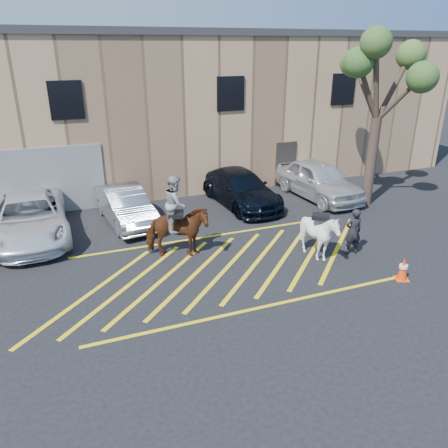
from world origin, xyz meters
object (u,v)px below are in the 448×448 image
object	(u,v)px
car_white_pickup	(29,218)
saddled_white	(319,235)
car_silver_sedan	(125,206)
car_blue_suv	(240,188)
handler	(353,232)
car_white_suv	(318,180)
traffic_cone	(403,269)
tree	(383,70)
mounted_bay	(177,225)

from	to	relation	value
car_white_pickup	saddled_white	bearing A→B (deg)	-32.04
car_silver_sedan	car_blue_suv	distance (m)	5.15
car_white_pickup	saddled_white	size ratio (longest dim) A/B	2.77
car_white_pickup	car_blue_suv	xyz separation A→B (m)	(8.64, 0.63, -0.04)
handler	saddled_white	xyz separation A→B (m)	(-1.28, 0.10, 0.04)
car_white_pickup	saddled_white	distance (m)	10.37
car_silver_sedan	handler	distance (m)	8.73
handler	car_silver_sedan	bearing A→B (deg)	-32.22
car_blue_suv	handler	world-z (taller)	handler
car_silver_sedan	saddled_white	distance (m)	7.73
car_white_suv	handler	size ratio (longest dim) A/B	3.10
traffic_cone	car_blue_suv	bearing A→B (deg)	103.26
handler	saddled_white	size ratio (longest dim) A/B	0.80
car_silver_sedan	saddled_white	bearing A→B (deg)	-52.91
saddled_white	traffic_cone	distance (m)	2.74
handler	tree	size ratio (longest dim) A/B	0.22
traffic_cone	car_white_pickup	bearing A→B (deg)	144.78
car_blue_suv	mounted_bay	bearing A→B (deg)	-138.85
car_white_suv	mounted_bay	xyz separation A→B (m)	(-7.75, -3.66, 0.28)
mounted_bay	car_silver_sedan	bearing A→B (deg)	106.67
mounted_bay	traffic_cone	xyz separation A→B (m)	(5.93, -3.98, -0.77)
car_white_pickup	tree	distance (m)	14.84
tree	mounted_bay	bearing A→B (deg)	-167.24
car_blue_suv	car_white_suv	xyz separation A→B (m)	(3.72, -0.43, 0.11)
car_white_pickup	traffic_cone	size ratio (longest dim) A/B	7.69
car_silver_sedan	handler	world-z (taller)	handler
car_white_pickup	car_silver_sedan	bearing A→B (deg)	2.23
car_silver_sedan	car_white_suv	xyz separation A→B (m)	(8.86, -0.03, 0.14)
car_white_pickup	car_blue_suv	world-z (taller)	car_white_pickup
car_blue_suv	handler	distance (m)	6.20
car_silver_sedan	car_white_suv	world-z (taller)	car_white_suv
car_white_suv	car_blue_suv	bearing A→B (deg)	169.27
car_silver_sedan	tree	distance (m)	11.67
saddled_white	traffic_cone	xyz separation A→B (m)	(1.61, -2.17, -0.48)
car_white_pickup	handler	size ratio (longest dim) A/B	3.48
car_silver_sedan	car_blue_suv	xyz separation A→B (m)	(5.14, 0.40, 0.03)
mounted_bay	tree	size ratio (longest dim) A/B	0.38
mounted_bay	traffic_cone	world-z (taller)	mounted_bay
tree	traffic_cone	bearing A→B (deg)	-119.15
car_white_suv	traffic_cone	size ratio (longest dim) A/B	6.85
car_blue_suv	car_white_suv	bearing A→B (deg)	-10.83
car_white_pickup	handler	world-z (taller)	handler
car_silver_sedan	car_blue_suv	bearing A→B (deg)	-3.09
car_white_pickup	mounted_bay	distance (m)	5.77
car_white_pickup	tree	xyz separation A→B (m)	(13.93, -1.35, 4.91)
car_silver_sedan	traffic_cone	distance (m)	10.41
car_silver_sedan	traffic_cone	xyz separation A→B (m)	(7.04, -7.67, -0.35)
car_blue_suv	tree	size ratio (longest dim) A/B	0.70
saddled_white	car_white_pickup	bearing A→B (deg)	149.45
handler	mounted_bay	bearing A→B (deg)	-11.20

